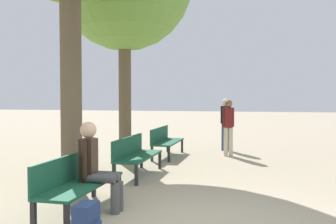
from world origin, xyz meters
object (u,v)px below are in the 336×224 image
Objects in this scene: bench_row_2 at (165,139)px; person_seated at (96,164)px; bench_row_1 at (135,153)px; pedestrian_near at (226,121)px; bench_row_0 at (76,180)px; pedestrian_mid at (228,124)px.

bench_row_2 is 5.18m from person_seated.
bench_row_1 and bench_row_2 have the same top height.
pedestrian_near is (1.58, 1.62, 0.45)m from bench_row_2.
bench_row_0 is at bearing -147.76° from person_seated.
person_seated is at bearing -84.50° from bench_row_1.
pedestrian_near reaches higher than bench_row_2.
pedestrian_near is at bearing 69.77° from bench_row_1.
pedestrian_mid is at bearing 75.23° from person_seated.
bench_row_2 is at bearing -163.33° from pedestrian_mid.
bench_row_2 is 1.12× the size of pedestrian_near.
bench_row_1 is at bearing -118.69° from pedestrian_mid.
bench_row_2 is at bearing -134.27° from pedestrian_near.
bench_row_1 is (0.00, 2.66, 0.00)m from bench_row_0.
bench_row_0 is at bearing -90.00° from bench_row_1.
bench_row_0 is 7.13m from pedestrian_near.
bench_row_0 is 5.32m from bench_row_2.
person_seated is (0.24, -5.17, 0.21)m from bench_row_2.
bench_row_1 is 1.12× the size of pedestrian_near.
person_seated is 0.80× the size of pedestrian_near.
bench_row_2 is 1.39× the size of person_seated.
pedestrian_mid reaches higher than bench_row_1.
bench_row_1 is 2.66m from bench_row_2.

